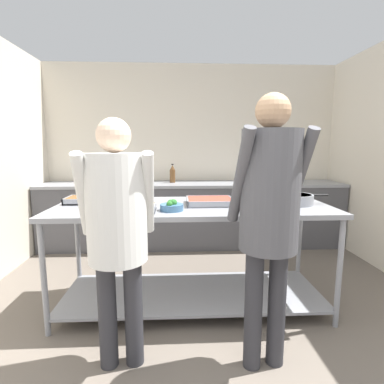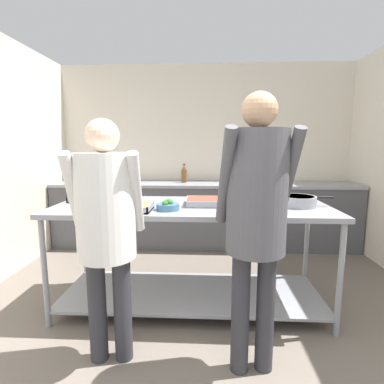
{
  "view_description": "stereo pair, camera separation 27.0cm",
  "coord_description": "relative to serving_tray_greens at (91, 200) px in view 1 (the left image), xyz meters",
  "views": [
    {
      "loc": [
        -0.22,
        -1.13,
        1.45
      ],
      "look_at": [
        -0.09,
        1.54,
        1.04
      ],
      "focal_mm": 28.0,
      "sensor_mm": 36.0,
      "label": 1
    },
    {
      "loc": [
        0.05,
        -1.13,
        1.45
      ],
      "look_at": [
        -0.09,
        1.54,
        1.04
      ],
      "focal_mm": 28.0,
      "sensor_mm": 36.0,
      "label": 2
    }
  ],
  "objects": [
    {
      "name": "guest_serving_right",
      "position": [
        0.41,
        -0.89,
        0.03
      ],
      "size": [
        0.49,
        0.37,
        1.62
      ],
      "color": "#2D2D33",
      "rests_on": "ground_plane"
    },
    {
      "name": "water_bottle",
      "position": [
        0.72,
        1.6,
        0.08
      ],
      "size": [
        0.08,
        0.08,
        0.27
      ],
      "color": "brown",
      "rests_on": "back_counter"
    },
    {
      "name": "guest_serving_left",
      "position": [
        1.36,
        -0.94,
        0.13
      ],
      "size": [
        0.49,
        0.39,
        1.76
      ],
      "color": "#2D2D33",
      "rests_on": "ground_plane"
    },
    {
      "name": "serving_tray_greens",
      "position": [
        0.0,
        0.0,
        0.0
      ],
      "size": [
        0.43,
        0.26,
        0.05
      ],
      "color": "gray",
      "rests_on": "serving_counter"
    },
    {
      "name": "serving_tray_roast",
      "position": [
        0.43,
        -0.41,
        -0.0
      ],
      "size": [
        0.37,
        0.27,
        0.05
      ],
      "color": "gray",
      "rests_on": "serving_counter"
    },
    {
      "name": "back_counter",
      "position": [
        1.01,
        1.54,
        -0.5
      ],
      "size": [
        4.29,
        0.65,
        0.92
      ],
      "color": "#4C4C51",
      "rests_on": "ground_plane"
    },
    {
      "name": "plate_stack",
      "position": [
        1.44,
        -0.36,
        0.01
      ],
      "size": [
        0.26,
        0.26,
        0.07
      ],
      "color": "white",
      "rests_on": "serving_counter"
    },
    {
      "name": "sauce_pan",
      "position": [
        1.83,
        -0.17,
        0.02
      ],
      "size": [
        0.45,
        0.31,
        0.09
      ],
      "color": "gray",
      "rests_on": "serving_counter"
    },
    {
      "name": "serving_counter",
      "position": [
        0.92,
        -0.16,
        -0.33
      ],
      "size": [
        2.38,
        0.88,
        0.94
      ],
      "color": "gray",
      "rests_on": "ground_plane"
    },
    {
      "name": "serving_tray_vegetables",
      "position": [
        1.07,
        -0.14,
        0.0
      ],
      "size": [
        0.4,
        0.33,
        0.05
      ],
      "color": "gray",
      "rests_on": "serving_counter"
    },
    {
      "name": "broccoli_bowl",
      "position": [
        0.74,
        -0.38,
        0.01
      ],
      "size": [
        0.19,
        0.19,
        0.09
      ],
      "color": "#3D668C",
      "rests_on": "serving_counter"
    },
    {
      "name": "wall_rear",
      "position": [
        1.01,
        1.91,
        0.36
      ],
      "size": [
        4.45,
        0.06,
        2.65
      ],
      "color": "beige",
      "rests_on": "ground_plane"
    }
  ]
}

